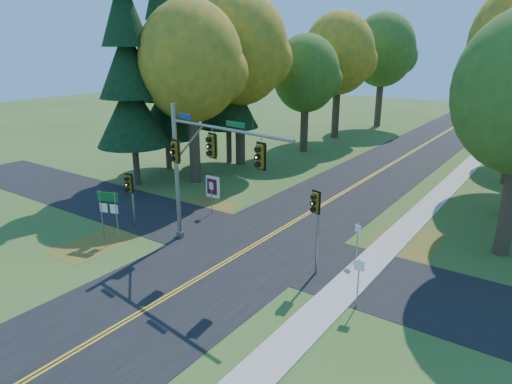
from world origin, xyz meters
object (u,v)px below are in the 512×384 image
Objects in this scene: route_sign_cluster at (108,206)px; info_kiosk at (213,187)px; east_signal_pole at (316,212)px; traffic_mast at (200,161)px.

route_sign_cluster reaches higher than info_kiosk.
route_sign_cluster is 9.33m from info_kiosk.
east_signal_pole is 2.69× the size of info_kiosk.
east_signal_pole is 1.47× the size of route_sign_cluster.
route_sign_cluster is (-11.60, -2.98, -1.22)m from east_signal_pole.
traffic_mast is 2.88× the size of route_sign_cluster.
route_sign_cluster is at bearing -155.51° from east_signal_pole.
info_kiosk is (-5.25, 7.04, -4.19)m from traffic_mast.
east_signal_pole is at bearing -3.48° from route_sign_cluster.
traffic_mast is 9.73m from info_kiosk.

